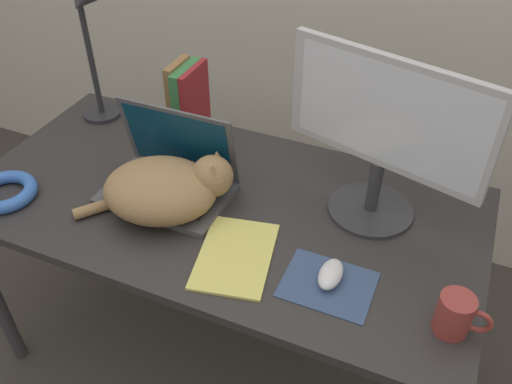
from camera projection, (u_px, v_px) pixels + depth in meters
The scene contains 11 objects.
desk at pixel (222, 218), 1.59m from camera, with size 1.47×0.75×0.71m.
laptop at pixel (170, 177), 1.56m from camera, with size 0.36×0.24×0.25m.
cat at pixel (166, 188), 1.47m from camera, with size 0.40×0.33×0.17m.
external_monitor at pixel (384, 133), 1.35m from camera, with size 0.53×0.24×0.46m.
mousepad at pixel (328, 284), 1.31m from camera, with size 0.22×0.17×0.00m.
computer_mouse at pixel (331, 274), 1.30m from camera, with size 0.06×0.10×0.04m.
book_row at pixel (187, 101), 1.75m from camera, with size 0.08×0.16×0.25m.
desk_lamp at pixel (87, 25), 1.67m from camera, with size 0.17×0.17×0.51m.
cable_coil at pixel (5, 192), 1.55m from camera, with size 0.18×0.18×0.04m.
notepad at pixel (235, 256), 1.38m from camera, with size 0.23×0.30×0.01m.
mug at pixel (456, 315), 1.17m from camera, with size 0.12×0.08×0.10m.
Camera 1 is at (0.56, -0.68, 1.71)m, focal length 38.00 mm.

